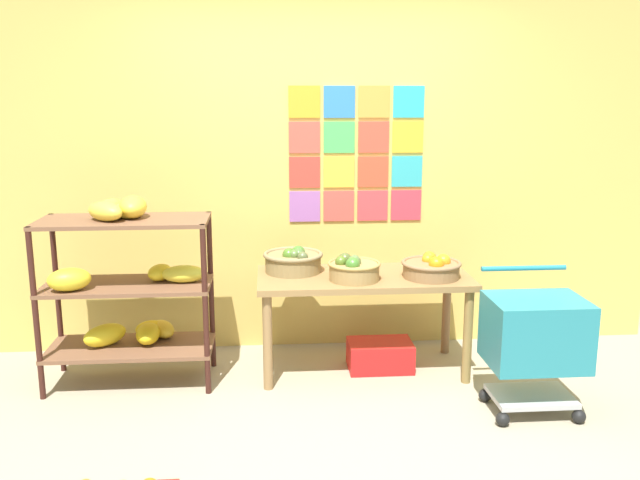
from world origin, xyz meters
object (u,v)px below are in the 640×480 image
display_table (364,288)px  produce_crate_under_table (380,355)px  fruit_basket_right (432,267)px  fruit_basket_left (353,269)px  shopping_cart (535,336)px  banana_shelf_unit (128,279)px  fruit_basket_back_left (293,260)px

display_table → produce_crate_under_table: bearing=0.9°
fruit_basket_right → produce_crate_under_table: bearing=164.1°
fruit_basket_right → fruit_basket_left: bearing=-177.5°
fruit_basket_right → fruit_basket_left: size_ratio=1.14×
produce_crate_under_table → shopping_cart: 1.12m
banana_shelf_unit → fruit_basket_left: (1.43, -0.04, 0.05)m
fruit_basket_right → fruit_basket_back_left: bearing=166.9°
fruit_basket_back_left → produce_crate_under_table: (0.58, -0.12, -0.65)m
fruit_basket_back_left → fruit_basket_right: fruit_basket_back_left is taller
display_table → fruit_basket_right: 0.47m
display_table → shopping_cart: shopping_cart is taller
banana_shelf_unit → fruit_basket_back_left: (1.06, 0.19, 0.06)m
display_table → fruit_basket_back_left: 0.50m
display_table → fruit_basket_left: fruit_basket_left is taller
fruit_basket_back_left → shopping_cart: bearing=-31.3°
fruit_basket_right → fruit_basket_left: 0.52m
banana_shelf_unit → display_table: bearing=2.5°
display_table → fruit_basket_back_left: (-0.46, 0.12, 0.17)m
banana_shelf_unit → produce_crate_under_table: size_ratio=2.82×
produce_crate_under_table → shopping_cart: shopping_cart is taller
fruit_basket_left → fruit_basket_back_left: bearing=148.4°
banana_shelf_unit → fruit_basket_right: 1.96m
produce_crate_under_table → display_table: bearing=-179.1°
display_table → shopping_cart: bearing=-38.2°
fruit_basket_left → shopping_cart: 1.18m
banana_shelf_unit → shopping_cart: size_ratio=1.47×
fruit_basket_right → shopping_cart: (0.47, -0.62, -0.26)m
display_table → produce_crate_under_table: size_ratio=3.24×
produce_crate_under_table → shopping_cart: (0.78, -0.71, 0.38)m
banana_shelf_unit → fruit_basket_right: size_ratio=3.13×
fruit_basket_back_left → produce_crate_under_table: 0.88m
banana_shelf_unit → fruit_basket_right: (1.96, -0.02, 0.04)m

